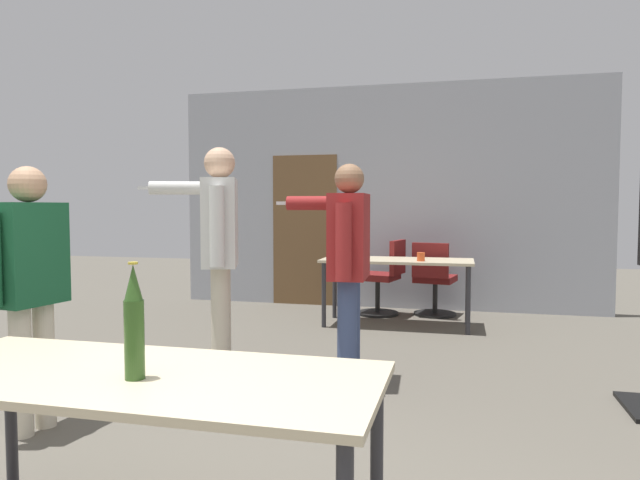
{
  "coord_description": "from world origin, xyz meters",
  "views": [
    {
      "loc": [
        0.98,
        -1.5,
        1.35
      ],
      "look_at": [
        -0.04,
        2.62,
        1.1
      ],
      "focal_mm": 32.0,
      "sensor_mm": 36.0,
      "label": 1
    }
  ],
  "objects_px": {
    "office_chair_near_pushed": "(383,280)",
    "beer_bottle": "(134,324)",
    "person_far_watching": "(218,239)",
    "person_center_tall": "(347,254)",
    "office_chair_mid_tucked": "(434,282)",
    "drink_cup": "(421,257)",
    "person_near_casual": "(29,273)"
  },
  "relations": [
    {
      "from": "person_far_watching",
      "to": "beer_bottle",
      "type": "relative_size",
      "value": 4.48
    },
    {
      "from": "person_center_tall",
      "to": "person_far_watching",
      "type": "relative_size",
      "value": 0.92
    },
    {
      "from": "office_chair_near_pushed",
      "to": "person_far_watching",
      "type": "bearing_deg",
      "value": 174.87
    },
    {
      "from": "person_near_casual",
      "to": "beer_bottle",
      "type": "xyz_separation_m",
      "value": [
        1.4,
        -1.13,
        -0.01
      ]
    },
    {
      "from": "office_chair_mid_tucked",
      "to": "beer_bottle",
      "type": "relative_size",
      "value": 2.26
    },
    {
      "from": "person_near_casual",
      "to": "drink_cup",
      "type": "relative_size",
      "value": 16.92
    },
    {
      "from": "office_chair_near_pushed",
      "to": "drink_cup",
      "type": "relative_size",
      "value": 10.0
    },
    {
      "from": "person_near_casual",
      "to": "beer_bottle",
      "type": "height_order",
      "value": "person_near_casual"
    },
    {
      "from": "office_chair_near_pushed",
      "to": "beer_bottle",
      "type": "distance_m",
      "value": 5.33
    },
    {
      "from": "person_near_casual",
      "to": "office_chair_mid_tucked",
      "type": "distance_m",
      "value": 4.8
    },
    {
      "from": "person_center_tall",
      "to": "person_far_watching",
      "type": "distance_m",
      "value": 1.03
    },
    {
      "from": "office_chair_mid_tucked",
      "to": "office_chair_near_pushed",
      "type": "height_order",
      "value": "office_chair_near_pushed"
    },
    {
      "from": "person_far_watching",
      "to": "person_near_casual",
      "type": "bearing_deg",
      "value": 135.12
    },
    {
      "from": "person_far_watching",
      "to": "office_chair_near_pushed",
      "type": "distance_m",
      "value": 3.09
    },
    {
      "from": "person_center_tall",
      "to": "person_near_casual",
      "type": "bearing_deg",
      "value": 126.13
    },
    {
      "from": "office_chair_mid_tucked",
      "to": "office_chair_near_pushed",
      "type": "bearing_deg",
      "value": -162.09
    },
    {
      "from": "person_center_tall",
      "to": "beer_bottle",
      "type": "relative_size",
      "value": 4.13
    },
    {
      "from": "office_chair_near_pushed",
      "to": "beer_bottle",
      "type": "relative_size",
      "value": 2.32
    },
    {
      "from": "person_near_casual",
      "to": "person_center_tall",
      "type": "bearing_deg",
      "value": -42.65
    },
    {
      "from": "person_far_watching",
      "to": "office_chair_mid_tucked",
      "type": "bearing_deg",
      "value": -46.68
    },
    {
      "from": "office_chair_near_pushed",
      "to": "drink_cup",
      "type": "distance_m",
      "value": 0.99
    },
    {
      "from": "office_chair_near_pushed",
      "to": "beer_bottle",
      "type": "xyz_separation_m",
      "value": [
        -0.16,
        -5.3,
        0.51
      ]
    },
    {
      "from": "beer_bottle",
      "to": "drink_cup",
      "type": "relative_size",
      "value": 4.31
    },
    {
      "from": "person_center_tall",
      "to": "office_chair_near_pushed",
      "type": "bearing_deg",
      "value": -1.35
    },
    {
      "from": "drink_cup",
      "to": "person_center_tall",
      "type": "bearing_deg",
      "value": -101.42
    },
    {
      "from": "office_chair_mid_tucked",
      "to": "beer_bottle",
      "type": "distance_m",
      "value": 5.45
    },
    {
      "from": "person_far_watching",
      "to": "office_chair_near_pushed",
      "type": "xyz_separation_m",
      "value": [
        0.93,
        2.87,
        -0.65
      ]
    },
    {
      "from": "person_center_tall",
      "to": "person_far_watching",
      "type": "height_order",
      "value": "person_far_watching"
    },
    {
      "from": "person_center_tall",
      "to": "person_far_watching",
      "type": "xyz_separation_m",
      "value": [
        -1.02,
        -0.05,
        0.1
      ]
    },
    {
      "from": "person_center_tall",
      "to": "beer_bottle",
      "type": "height_order",
      "value": "person_center_tall"
    },
    {
      "from": "drink_cup",
      "to": "beer_bottle",
      "type": "bearing_deg",
      "value": -98.37
    },
    {
      "from": "person_center_tall",
      "to": "office_chair_mid_tucked",
      "type": "distance_m",
      "value": 2.99
    }
  ]
}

